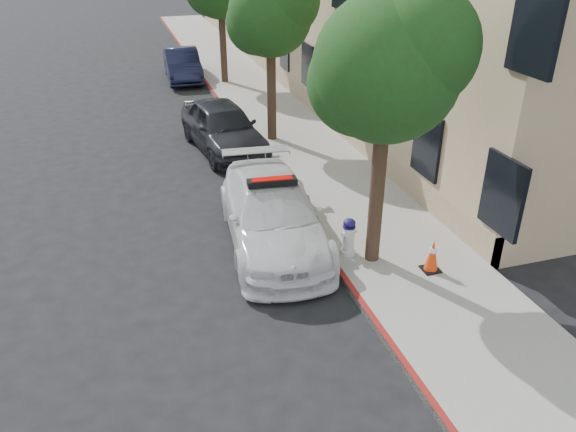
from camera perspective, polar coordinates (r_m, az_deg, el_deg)
The scene contains 10 objects.
ground at distance 13.30m, azimuth -6.66°, elevation -2.40°, with size 120.00×120.00×0.00m, color black.
sidewalk at distance 23.02m, azimuth -2.66°, elevation 11.12°, with size 3.20×50.00×0.15m, color gray.
curb_strip at distance 22.70m, azimuth -6.49°, elevation 10.74°, with size 0.12×50.00×0.15m, color maroon.
tree_near at distance 10.79m, azimuth 10.22°, elevation 14.69°, with size 2.92×2.82×5.62m.
tree_mid at distance 18.18m, azimuth -1.70°, elevation 19.89°, with size 2.77×2.64×5.43m.
police_car at distance 12.74m, azimuth -1.58°, elevation 0.20°, with size 2.56×5.30×1.64m.
parked_car_mid at distance 18.38m, azimuth -6.63°, elevation 8.98°, with size 1.86×4.62×1.58m, color black.
parked_car_far at distance 27.69m, azimuth -10.68°, elevation 14.89°, with size 1.50×4.30×1.42m, color black.
fire_hydrant at distance 12.24m, azimuth 6.18°, elevation -2.13°, with size 0.37×0.33×0.86m.
traffic_cone at distance 12.02m, azimuth 14.45°, elevation -3.92°, with size 0.38×0.38×0.71m.
Camera 1 is at (-1.89, -11.37, 6.62)m, focal length 35.00 mm.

